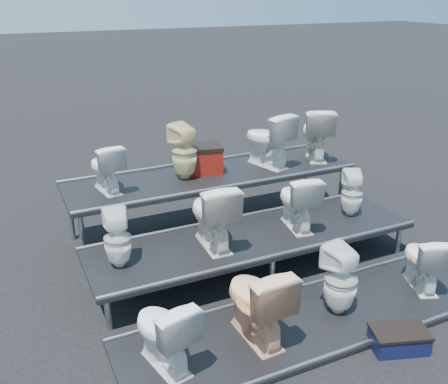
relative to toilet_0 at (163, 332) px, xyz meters
name	(u,v)px	position (x,y,z in m)	size (l,w,h in m)	color
ground	(253,267)	(1.64, 1.30, -0.44)	(80.00, 80.00, 0.00)	black
tier_front	(310,321)	(1.64, 0.00, -0.41)	(4.20, 1.20, 0.06)	black
tier_mid	(253,252)	(1.64, 1.30, -0.21)	(4.20, 1.20, 0.46)	black
tier_back	(212,201)	(1.64, 2.60, -0.01)	(4.20, 1.20, 0.86)	black
toilet_0	(163,332)	(0.00, 0.00, 0.00)	(0.42, 0.74, 0.75)	white
toilet_1	(257,301)	(0.97, 0.00, 0.05)	(0.48, 0.84, 0.86)	#E9AD89
toilet_2	(341,280)	(2.00, 0.00, 0.02)	(0.36, 0.37, 0.80)	white
toilet_3	(423,260)	(3.19, 0.00, -0.03)	(0.39, 0.68, 0.69)	white
toilet_4	(118,239)	(-0.08, 1.30, 0.36)	(0.30, 0.31, 0.68)	white
toilet_5	(212,214)	(1.07, 1.30, 0.44)	(0.46, 0.82, 0.83)	silver
toilet_6	(297,200)	(2.26, 1.30, 0.40)	(0.42, 0.73, 0.74)	white
toilet_7	(352,193)	(3.14, 1.30, 0.34)	(0.29, 0.29, 0.64)	white
toilet_8	(106,167)	(0.12, 2.60, 0.75)	(0.37, 0.64, 0.65)	white
toilet_9	(184,152)	(1.22, 2.60, 0.82)	(0.35, 0.36, 0.79)	beige
toilet_10	(268,139)	(2.55, 2.60, 0.83)	(0.46, 0.81, 0.82)	white
toilet_11	(316,133)	(3.42, 2.60, 0.83)	(0.46, 0.80, 0.82)	silver
red_crate	(204,160)	(1.57, 2.73, 0.60)	(0.49, 0.40, 0.36)	maroon
step_stool	(399,340)	(2.22, -0.71, -0.34)	(0.54, 0.32, 0.19)	#0E1033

